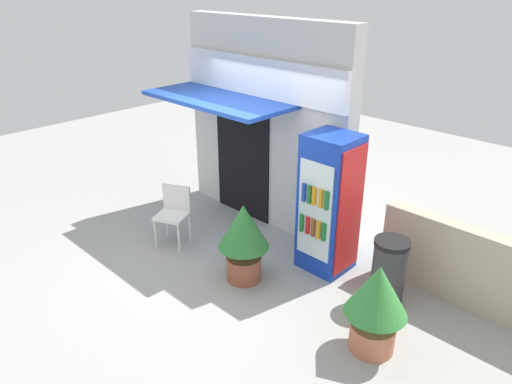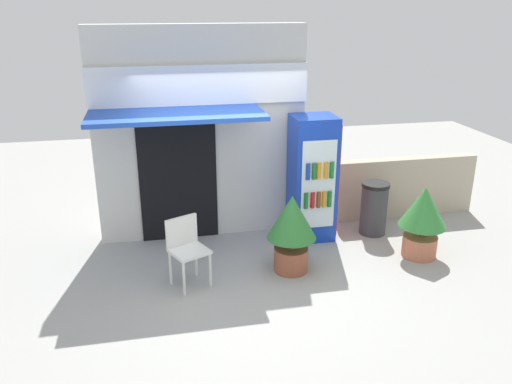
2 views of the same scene
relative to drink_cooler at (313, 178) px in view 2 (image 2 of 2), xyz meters
name	(u,v)px [view 2 (image 2 of 2)]	position (x,y,z in m)	size (l,w,h in m)	color
ground	(239,276)	(-1.29, -1.00, -0.94)	(16.00, 16.00, 0.00)	#A3A39E
storefront_building	(199,133)	(-1.62, 0.46, 0.67)	(3.10, 1.29, 3.14)	silver
drink_cooler	(313,178)	(0.00, 0.00, 0.00)	(0.65, 0.65, 1.88)	#1438B2
plastic_chair	(186,246)	(-1.98, -1.05, -0.41)	(0.56, 0.55, 0.89)	silver
potted_plant_near_shop	(292,226)	(-0.59, -0.99, -0.29)	(0.66, 0.66, 1.07)	#995138
potted_plant_curbside	(423,216)	(1.32, -0.95, -0.33)	(0.66, 0.66, 1.03)	#BC6B4C
trash_bin	(374,208)	(0.98, -0.08, -0.52)	(0.43, 0.43, 0.83)	#38383D
stone_boundary_wall	(405,187)	(1.80, 0.51, -0.44)	(2.42, 0.20, 1.00)	#B7AD93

